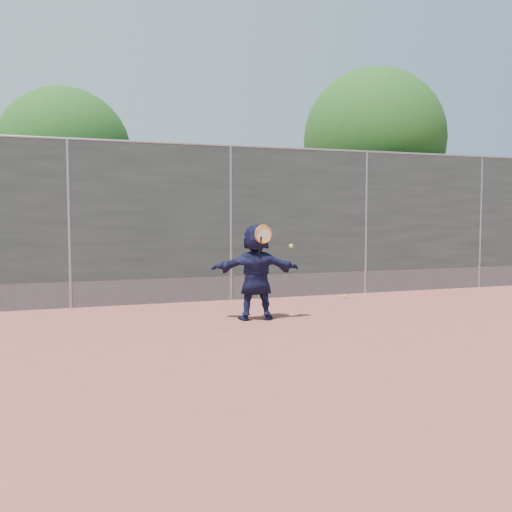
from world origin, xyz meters
name	(u,v)px	position (x,y,z in m)	size (l,w,h in m)	color
ground	(305,335)	(0.00, 0.00, 0.00)	(80.00, 80.00, 0.00)	#9E4C42
player	(256,272)	(-0.25, 1.33, 0.76)	(1.41, 0.45, 1.52)	#131535
ball_ground	(345,296)	(2.22, 2.96, 0.03)	(0.07, 0.07, 0.07)	#AADE31
fence	(231,219)	(0.00, 3.50, 1.58)	(20.00, 0.06, 3.03)	#38423D
swing_action	(266,237)	(-0.15, 1.13, 1.33)	(0.66, 0.13, 0.51)	orange
tree_right	(379,144)	(4.68, 5.75, 3.49)	(3.78, 3.60, 5.39)	#382314
tree_left	(71,159)	(-2.85, 6.55, 2.94)	(3.15, 3.00, 4.53)	#382314
weed_clump	(247,293)	(0.29, 3.38, 0.13)	(0.68, 0.07, 0.30)	#387226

